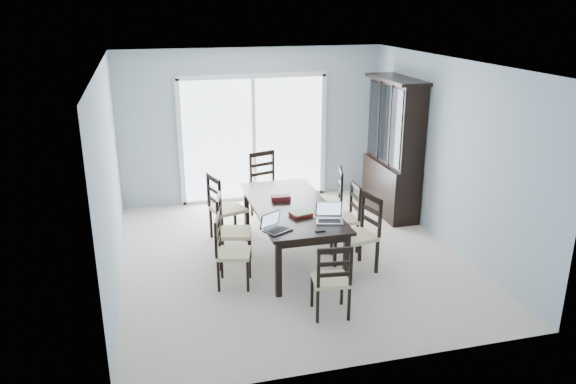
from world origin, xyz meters
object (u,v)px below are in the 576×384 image
(chair_end_near, at_px, (332,273))
(chair_left_mid, at_px, (227,223))
(china_hutch, at_px, (393,149))
(cell_phone, at_px, (320,231))
(chair_right_far, at_px, (333,194))
(hot_tub, at_px, (206,158))
(chair_end_far, at_px, (266,178))
(laptop_dark, at_px, (278,227))
(dining_table, at_px, (291,211))
(chair_right_mid, at_px, (348,210))
(chair_right_near, at_px, (363,225))
(laptop_silver, at_px, (329,218))
(chair_left_near, at_px, (226,244))
(chair_left_far, at_px, (222,201))
(game_box, at_px, (281,198))

(chair_end_near, bearing_deg, chair_left_mid, 125.93)
(china_hutch, distance_m, cell_phone, 2.93)
(chair_right_far, distance_m, hot_tub, 3.35)
(chair_left_mid, height_order, chair_end_far, chair_end_far)
(china_hutch, relative_size, laptop_dark, 5.97)
(dining_table, distance_m, chair_right_mid, 0.85)
(chair_right_near, relative_size, chair_right_mid, 1.06)
(chair_end_far, bearing_deg, laptop_silver, 80.44)
(chair_right_far, height_order, laptop_silver, chair_right_far)
(chair_right_mid, height_order, chair_end_far, chair_end_far)
(dining_table, bearing_deg, chair_right_mid, 6.42)
(chair_left_near, distance_m, chair_right_mid, 1.91)
(chair_left_mid, bearing_deg, chair_end_near, 41.14)
(chair_right_mid, relative_size, laptop_silver, 2.88)
(chair_left_mid, height_order, chair_right_far, chair_right_far)
(laptop_silver, distance_m, hot_tub, 4.48)
(china_hutch, bearing_deg, chair_left_near, -148.65)
(chair_left_far, bearing_deg, game_box, 36.40)
(chair_left_near, bearing_deg, chair_right_near, 104.62)
(game_box, bearing_deg, chair_right_mid, -8.03)
(china_hutch, height_order, laptop_dark, china_hutch)
(chair_left_near, xyz_separation_m, chair_end_near, (0.99, -1.04, -0.01))
(chair_left_near, bearing_deg, chair_left_far, -171.37)
(chair_end_near, distance_m, laptop_silver, 0.99)
(laptop_dark, xyz_separation_m, game_box, (0.30, 1.03, -0.02))
(chair_left_near, xyz_separation_m, chair_right_mid, (1.79, 0.66, 0.03))
(chair_end_near, distance_m, laptop_dark, 0.93)
(dining_table, relative_size, chair_right_mid, 2.03)
(chair_right_far, relative_size, chair_end_far, 0.95)
(chair_left_mid, relative_size, laptop_dark, 2.99)
(chair_right_mid, height_order, chair_right_far, chair_right_far)
(chair_end_near, bearing_deg, china_hutch, 62.00)
(chair_end_near, xyz_separation_m, laptop_dark, (-0.41, 0.80, 0.26))
(cell_phone, relative_size, hot_tub, 0.06)
(chair_right_far, bearing_deg, chair_left_far, 102.58)
(chair_end_near, height_order, game_box, chair_end_near)
(chair_left_near, distance_m, chair_end_near, 1.44)
(china_hutch, bearing_deg, chair_left_far, -170.54)
(chair_left_mid, bearing_deg, chair_left_near, 1.83)
(chair_end_near, relative_size, laptop_silver, 2.70)
(chair_right_far, bearing_deg, chair_right_mid, -162.43)
(china_hutch, distance_m, chair_right_mid, 1.73)
(chair_right_far, relative_size, game_box, 4.43)
(chair_end_far, xyz_separation_m, hot_tub, (-0.71, 2.03, -0.16))
(chair_right_far, bearing_deg, dining_table, 145.52)
(dining_table, distance_m, chair_right_far, 1.07)
(dining_table, xyz_separation_m, chair_right_mid, (0.84, 0.09, -0.10))
(chair_left_near, distance_m, game_box, 1.20)
(chair_left_mid, relative_size, chair_end_far, 0.91)
(china_hutch, relative_size, chair_left_mid, 2.00)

